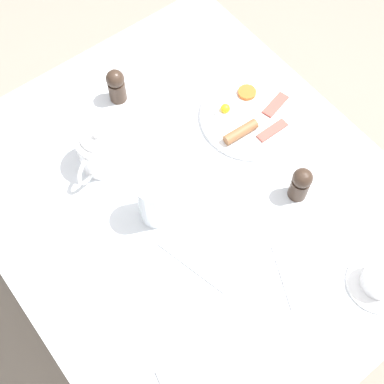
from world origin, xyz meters
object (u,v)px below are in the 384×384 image
(breakfast_plate, at_px, (251,117))
(salt_grinder, at_px, (301,183))
(pepper_grinder, at_px, (116,85))
(fork_by_plate, at_px, (59,255))
(teacup_with_saucer_left, at_px, (381,280))
(knife_by_plate, at_px, (192,266))
(spoon_for_tea, at_px, (284,277))
(water_glass_tall, at_px, (155,200))
(teapot_near, at_px, (100,150))

(breakfast_plate, bearing_deg, salt_grinder, -103.51)
(salt_grinder, bearing_deg, breakfast_plate, 76.49)
(pepper_grinder, xyz_separation_m, fork_by_plate, (-0.37, -0.30, -0.05))
(salt_grinder, bearing_deg, teacup_with_saucer_left, -92.57)
(pepper_grinder, distance_m, fork_by_plate, 0.48)
(knife_by_plate, xyz_separation_m, spoon_for_tea, (0.15, -0.15, 0.00))
(water_glass_tall, relative_size, spoon_for_tea, 0.92)
(teapot_near, height_order, pepper_grinder, teapot_near)
(breakfast_plate, relative_size, salt_grinder, 2.65)
(fork_by_plate, height_order, spoon_for_tea, same)
(teapot_near, bearing_deg, water_glass_tall, -109.31)
(teacup_with_saucer_left, xyz_separation_m, fork_by_plate, (-0.54, 0.50, -0.03))
(pepper_grinder, bearing_deg, fork_by_plate, -141.07)
(breakfast_plate, distance_m, salt_grinder, 0.26)
(breakfast_plate, relative_size, spoon_for_tea, 1.80)
(teacup_with_saucer_left, relative_size, water_glass_tall, 1.00)
(breakfast_plate, height_order, spoon_for_tea, breakfast_plate)
(water_glass_tall, distance_m, fork_by_plate, 0.26)
(breakfast_plate, bearing_deg, teapot_near, 161.82)
(fork_by_plate, xyz_separation_m, knife_by_plate, (0.23, -0.21, 0.00))
(teapot_near, relative_size, knife_by_plate, 0.97)
(teapot_near, height_order, teacup_with_saucer_left, teapot_near)
(spoon_for_tea, bearing_deg, teapot_near, 107.05)
(teacup_with_saucer_left, relative_size, spoon_for_tea, 0.93)
(water_glass_tall, xyz_separation_m, salt_grinder, (0.31, -0.17, -0.02))
(teapot_near, relative_size, fork_by_plate, 1.15)
(breakfast_plate, relative_size, fork_by_plate, 1.68)
(pepper_grinder, relative_size, spoon_for_tea, 0.68)
(teapot_near, xyz_separation_m, knife_by_plate, (0.01, -0.36, -0.05))
(salt_grinder, distance_m, fork_by_plate, 0.60)
(salt_grinder, bearing_deg, spoon_for_tea, -140.65)
(teapot_near, bearing_deg, pepper_grinder, 19.20)
(teapot_near, bearing_deg, salt_grinder, -74.27)
(teapot_near, distance_m, pepper_grinder, 0.21)
(fork_by_plate, bearing_deg, teacup_with_saucer_left, -43.03)
(knife_by_plate, distance_m, spoon_for_tea, 0.21)
(fork_by_plate, distance_m, spoon_for_tea, 0.52)
(breakfast_plate, relative_size, knife_by_plate, 1.42)
(pepper_grinder, xyz_separation_m, spoon_for_tea, (0.01, -0.66, -0.05))
(spoon_for_tea, bearing_deg, teacup_with_saucer_left, -41.79)
(pepper_grinder, distance_m, spoon_for_tea, 0.66)
(teacup_with_saucer_left, bearing_deg, teapot_near, 115.76)
(pepper_grinder, relative_size, salt_grinder, 1.00)
(teapot_near, bearing_deg, teacup_with_saucer_left, -89.92)
(teapot_near, bearing_deg, knife_by_plate, -114.74)
(teapot_near, relative_size, water_glass_tall, 1.33)
(teapot_near, bearing_deg, fork_by_plate, -171.33)
(teacup_with_saucer_left, height_order, fork_by_plate, teacup_with_saucer_left)
(water_glass_tall, distance_m, pepper_grinder, 0.37)
(fork_by_plate, bearing_deg, water_glass_tall, -11.94)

